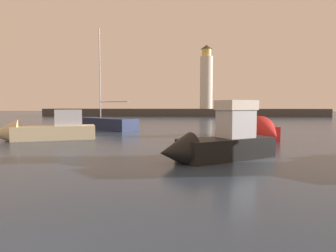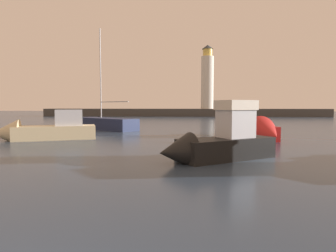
# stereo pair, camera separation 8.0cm
# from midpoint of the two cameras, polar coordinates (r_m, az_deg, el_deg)

# --- Properties ---
(ground_plane) EXTENTS (220.00, 220.00, 0.00)m
(ground_plane) POSITION_cam_midpoint_polar(r_m,az_deg,el_deg) (36.71, 0.79, 0.03)
(ground_plane) COLOR #2D3D51
(breakwater) EXTENTS (70.63, 4.13, 1.89)m
(breakwater) POSITION_cam_midpoint_polar(r_m,az_deg,el_deg) (71.09, 2.92, 2.72)
(breakwater) COLOR #423F3D
(breakwater) RESTS_ON ground_plane
(lighthouse) EXTENTS (3.07, 3.07, 15.65)m
(lighthouse) POSITION_cam_midpoint_polar(r_m,az_deg,el_deg) (71.41, 7.96, 9.41)
(lighthouse) COLOR silver
(lighthouse) RESTS_ON breakwater
(motorboat_0) EXTENTS (7.60, 4.75, 2.72)m
(motorboat_0) POSITION_cam_midpoint_polar(r_m,az_deg,el_deg) (23.61, -23.90, -0.79)
(motorboat_0) COLOR beige
(motorboat_0) RESTS_ON ground_plane
(motorboat_1) EXTENTS (5.99, 4.74, 3.12)m
(motorboat_1) POSITION_cam_midpoint_polar(r_m,az_deg,el_deg) (13.64, 9.83, -3.24)
(motorboat_1) COLOR black
(motorboat_1) RESTS_ON ground_plane
(motorboat_2) EXTENTS (4.46, 8.82, 2.82)m
(motorboat_2) POSITION_cam_midpoint_polar(r_m,az_deg,el_deg) (22.58, 16.67, -0.94)
(motorboat_2) COLOR #B21E1E
(motorboat_2) RESTS_ON ground_plane
(sailboat_moored) EXTENTS (8.19, 6.86, 11.08)m
(sailboat_moored) POSITION_cam_midpoint_polar(r_m,az_deg,el_deg) (31.98, -12.33, 0.54)
(sailboat_moored) COLOR #1E284C
(sailboat_moored) RESTS_ON ground_plane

